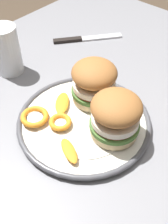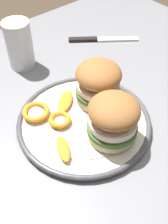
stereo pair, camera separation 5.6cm
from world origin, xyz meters
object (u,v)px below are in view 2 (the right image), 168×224
object	(u,v)px
drinking_glass	(20,48)
dinner_plate	(84,121)
sandwich_half_right	(113,118)
table_knife	(98,40)
sandwich_half_left	(98,82)
dining_table	(103,140)

from	to	relation	value
drinking_glass	dinner_plate	bearing A→B (deg)	86.96
sandwich_half_right	table_knife	world-z (taller)	sandwich_half_right
sandwich_half_left	table_knife	size ratio (longest dim) A/B	0.75
dining_table	drinking_glass	xyz separation A→B (m)	(0.04, -0.29, 0.15)
sandwich_half_left	drinking_glass	xyz separation A→B (m)	(0.05, -0.25, -0.01)
sandwich_half_right	drinking_glass	world-z (taller)	drinking_glass
dining_table	sandwich_half_left	size ratio (longest dim) A/B	8.12
sandwich_half_left	drinking_glass	bearing A→B (deg)	-78.44
dining_table	table_knife	xyz separation A→B (m)	(-0.21, -0.25, 0.10)
dining_table	sandwich_half_right	xyz separation A→B (m)	(0.04, 0.06, 0.17)
dinner_plate	table_knife	xyz separation A→B (m)	(-0.26, -0.24, -0.01)
dinner_plate	dining_table	bearing A→B (deg)	170.40
dining_table	dinner_plate	bearing A→B (deg)	-9.60
sandwich_half_right	table_knife	bearing A→B (deg)	-129.00
dining_table	dinner_plate	distance (m)	0.12
dining_table	sandwich_half_right	size ratio (longest dim) A/B	8.52
dinner_plate	sandwich_half_left	world-z (taller)	sandwich_half_left
sandwich_half_left	dining_table	bearing A→B (deg)	75.72
dinner_plate	sandwich_half_left	size ratio (longest dim) A/B	2.16
dining_table	sandwich_half_right	world-z (taller)	sandwich_half_right
dining_table	drinking_glass	size ratio (longest dim) A/B	8.61
dinner_plate	sandwich_half_right	size ratio (longest dim) A/B	2.27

